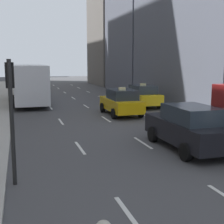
% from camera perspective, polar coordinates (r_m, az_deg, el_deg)
% --- Properties ---
extents(lane_markings, '(5.72, 56.00, 0.01)m').
position_cam_1_polar(lane_markings, '(22.24, -3.17, 0.03)').
color(lane_markings, white).
rests_on(lane_markings, ground).
extents(taxi_lead, '(2.02, 4.40, 1.87)m').
position_cam_1_polar(taxi_lead, '(20.85, 1.68, 1.86)').
color(taxi_lead, yellow).
rests_on(taxi_lead, ground).
extents(taxi_second, '(2.02, 4.40, 1.87)m').
position_cam_1_polar(taxi_second, '(24.81, 5.48, 2.98)').
color(taxi_second, yellow).
rests_on(taxi_second, ground).
extents(sedan_black_near, '(2.02, 4.65, 1.80)m').
position_cam_1_polar(sedan_black_near, '(13.00, 13.83, -2.69)').
color(sedan_black_near, black).
rests_on(sedan_black_near, ground).
extents(city_bus, '(2.80, 11.61, 3.25)m').
position_cam_1_polar(city_bus, '(28.51, -14.90, 5.34)').
color(city_bus, silver).
rests_on(city_bus, ground).
extents(traffic_light_pole, '(0.24, 0.42, 3.60)m').
position_cam_1_polar(traffic_light_pole, '(9.23, -18.00, 1.80)').
color(traffic_light_pole, black).
rests_on(traffic_light_pole, ground).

